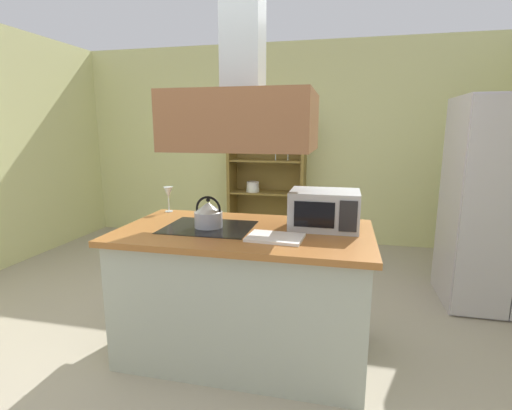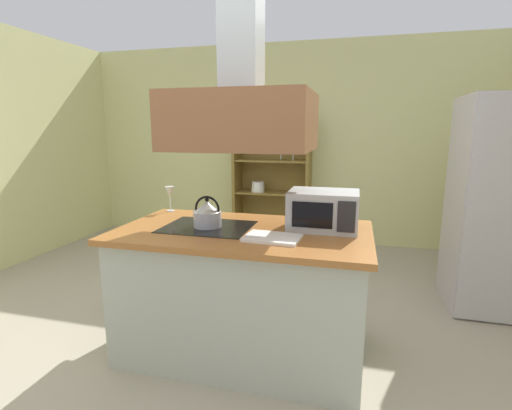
% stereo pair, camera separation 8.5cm
% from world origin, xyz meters
% --- Properties ---
extents(ground_plane, '(7.80, 7.80, 0.00)m').
position_xyz_m(ground_plane, '(0.00, 0.00, 0.00)').
color(ground_plane, '#A89D87').
extents(wall_back, '(6.00, 0.12, 2.70)m').
position_xyz_m(wall_back, '(0.00, 3.00, 1.35)').
color(wall_back, beige).
rests_on(wall_back, ground).
extents(kitchen_island, '(1.70, 0.96, 0.90)m').
position_xyz_m(kitchen_island, '(0.15, 0.08, 0.45)').
color(kitchen_island, '#AEB4A3').
rests_on(kitchen_island, ground).
extents(range_hood, '(0.90, 0.70, 1.27)m').
position_xyz_m(range_hood, '(0.15, 0.08, 1.73)').
color(range_hood, brown).
extents(refrigerator, '(0.90, 0.78, 1.84)m').
position_xyz_m(refrigerator, '(2.17, 1.32, 0.92)').
color(refrigerator, '#BFB7C3').
rests_on(refrigerator, ground).
extents(dish_cabinet, '(1.04, 0.40, 1.76)m').
position_xyz_m(dish_cabinet, '(-0.23, 2.78, 0.78)').
color(dish_cabinet, olive).
rests_on(dish_cabinet, ground).
extents(kettle, '(0.19, 0.19, 0.22)m').
position_xyz_m(kettle, '(-0.10, 0.08, 0.99)').
color(kettle, '#B3B7C8').
rests_on(kettle, kitchen_island).
extents(cutting_board, '(0.36, 0.26, 0.02)m').
position_xyz_m(cutting_board, '(0.39, -0.09, 0.91)').
color(cutting_board, white).
rests_on(cutting_board, kitchen_island).
extents(microwave, '(0.46, 0.35, 0.26)m').
position_xyz_m(microwave, '(0.67, 0.24, 1.03)').
color(microwave, '#B7BABF').
rests_on(microwave, kitchen_island).
extents(wine_glass_on_counter, '(0.08, 0.08, 0.21)m').
position_xyz_m(wine_glass_on_counter, '(-0.59, 0.48, 1.05)').
color(wine_glass_on_counter, silver).
rests_on(wine_glass_on_counter, kitchen_island).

